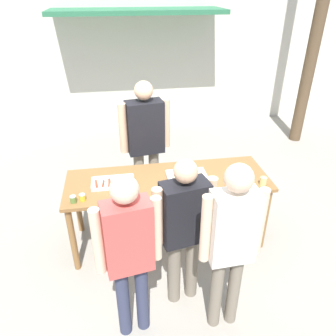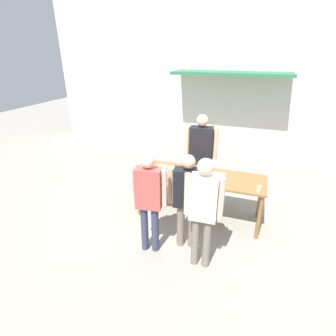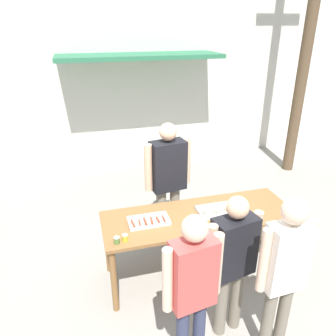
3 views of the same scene
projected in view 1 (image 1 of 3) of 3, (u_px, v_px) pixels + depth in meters
name	position (u px, v px, depth m)	size (l,w,h in m)	color
ground_plane	(168.00, 237.00, 4.20)	(24.00, 24.00, 0.00)	gray
building_facade_back	(136.00, 17.00, 6.50)	(12.00, 1.11, 4.50)	beige
serving_table	(168.00, 187.00, 3.82)	(2.33, 0.81, 0.88)	brown
food_tray_sausages	(113.00, 183.00, 3.67)	(0.48, 0.26, 0.04)	silver
food_tray_buns	(187.00, 176.00, 3.79)	(0.46, 0.29, 0.06)	silver
condiment_jar_mustard	(73.00, 199.00, 3.36)	(0.06, 0.06, 0.08)	#567A38
condiment_jar_ketchup	(82.00, 197.00, 3.38)	(0.06, 0.06, 0.08)	gold
beer_cup	(263.00, 181.00, 3.64)	(0.07, 0.07, 0.09)	#DBC67A
person_server_behind_table	(145.00, 137.00, 4.31)	(0.67, 0.32, 1.82)	#756B5B
person_customer_holding_hotdog	(129.00, 248.00, 2.61)	(0.54, 0.27, 1.67)	#333851
person_customer_with_cup	(232.00, 238.00, 2.66)	(0.54, 0.22, 1.72)	#756B5B
person_customer_waiting_in_line	(184.00, 224.00, 2.96)	(0.59, 0.30, 1.60)	#756B5B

